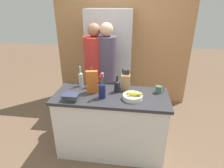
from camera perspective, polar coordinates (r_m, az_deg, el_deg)
The scene contains 15 objects.
ground_plane at distance 3.00m, azimuth -0.22°, elevation -18.88°, with size 14.00×14.00×0.00m, color brown.
kitchen_island at distance 2.71m, azimuth -0.24°, elevation -11.81°, with size 1.51×0.65×0.90m.
back_wall_wood at distance 3.91m, azimuth 3.19°, elevation 13.02°, with size 2.71×0.12×2.60m.
refrigerator at distance 3.66m, azimuth -0.63°, elevation 6.86°, with size 0.82×0.63×1.92m.
fruit_bowl at distance 2.36m, azimuth 6.36°, elevation -3.68°, with size 0.25×0.25×0.11m.
knife_block at distance 2.59m, azimuth 4.12°, elevation 0.68°, with size 0.12×0.10×0.30m.
flower_vase at distance 2.35m, azimuth -3.06°, elevation -1.64°, with size 0.09×0.09×0.35m.
cereal_box at distance 2.49m, azimuth -6.10°, elevation 0.63°, with size 0.16×0.09×0.31m.
coffee_mug at distance 2.58m, azimuth 14.05°, elevation -1.63°, with size 0.12×0.08×0.10m.
book_stack at distance 2.39m, azimuth -12.39°, elevation -3.73°, with size 0.19×0.16×0.08m.
bottle_oil at distance 2.51m, azimuth 1.57°, elevation -0.52°, with size 0.08×0.08×0.23m.
bottle_vinegar at distance 2.72m, azimuth -9.48°, elevation 1.70°, with size 0.06×0.06×0.30m.
bottle_wine at distance 2.67m, azimuth -6.17°, elevation 1.43°, with size 0.07×0.07×0.29m.
person_at_sink at distance 3.13m, azimuth -5.05°, elevation 4.05°, with size 0.35×0.35×1.74m.
person_in_blue at distance 3.05m, azimuth -1.53°, elevation 4.10°, with size 0.30×0.30×1.75m.
Camera 1 is at (0.31, -2.18, 2.03)m, focal length 30.00 mm.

